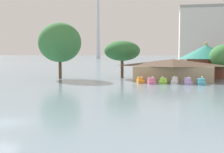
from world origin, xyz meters
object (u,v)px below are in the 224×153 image
object	(u,v)px
pedal_boat_lavender	(188,82)
pedal_boat_cyan	(201,82)
pedal_boat_white	(175,81)
pedal_boat_pink	(151,81)
pedal_boat_orange	(140,81)
shoreline_tree_mid	(122,51)
shoreline_tree_tall_left	(60,42)
green_roof_pavilion	(206,58)
pedal_boat_lime	(163,81)
boathouse	(172,69)
background_building_block	(214,38)

from	to	relation	value
pedal_boat_lavender	pedal_boat_cyan	distance (m)	2.62
pedal_boat_white	pedal_boat_pink	bearing A→B (deg)	-68.67
pedal_boat_orange	pedal_boat_lavender	size ratio (longest dim) A/B	1.17
pedal_boat_lavender	shoreline_tree_mid	bearing A→B (deg)	-139.00
shoreline_tree_mid	shoreline_tree_tall_left	bearing A→B (deg)	-162.04
pedal_boat_orange	green_roof_pavilion	distance (m)	23.02
pedal_boat_white	pedal_boat_cyan	distance (m)	5.29
pedal_boat_pink	pedal_boat_orange	bearing A→B (deg)	-135.36
pedal_boat_lime	green_roof_pavilion	xyz separation A→B (m)	(10.26, 17.60, 4.46)
pedal_boat_cyan	boathouse	xyz separation A→B (m)	(-5.61, 7.11, 2.09)
pedal_boat_lavender	pedal_boat_cyan	xyz separation A→B (m)	(2.62, 0.12, -0.04)
pedal_boat_orange	shoreline_tree_tall_left	xyz separation A→B (m)	(-20.73, 7.65, 8.40)
pedal_boat_pink	shoreline_tree_tall_left	world-z (taller)	shoreline_tree_tall_left
pedal_boat_orange	pedal_boat_lavender	world-z (taller)	pedal_boat_lavender
pedal_boat_lime	shoreline_tree_tall_left	world-z (taller)	shoreline_tree_tall_left
pedal_boat_pink	pedal_boat_white	bearing A→B (deg)	91.79
pedal_boat_pink	pedal_boat_white	world-z (taller)	pedal_boat_white
pedal_boat_lime	pedal_boat_white	size ratio (longest dim) A/B	0.84
pedal_boat_pink	shoreline_tree_mid	size ratio (longest dim) A/B	0.29
green_roof_pavilion	pedal_boat_white	bearing A→B (deg)	-115.12
pedal_boat_orange	pedal_boat_pink	world-z (taller)	pedal_boat_pink
pedal_boat_orange	pedal_boat_lime	bearing A→B (deg)	65.71
pedal_boat_lavender	background_building_block	world-z (taller)	background_building_block
pedal_boat_pink	green_roof_pavilion	size ratio (longest dim) A/B	0.20
pedal_boat_cyan	pedal_boat_lavender	bearing A→B (deg)	-91.05
pedal_boat_lavender	pedal_boat_cyan	world-z (taller)	pedal_boat_cyan
boathouse	shoreline_tree_mid	size ratio (longest dim) A/B	1.97
pedal_boat_lime	background_building_block	distance (m)	62.78
pedal_boat_orange	pedal_boat_cyan	size ratio (longest dim) A/B	1.28
pedal_boat_orange	boathouse	world-z (taller)	boathouse
pedal_boat_pink	green_roof_pavilion	distance (m)	22.68
shoreline_tree_mid	pedal_boat_lavender	bearing A→B (deg)	-41.88
pedal_boat_lime	pedal_boat_cyan	xyz separation A→B (m)	(7.46, -0.59, 0.05)
pedal_boat_lime	green_roof_pavilion	size ratio (longest dim) A/B	0.19
shoreline_tree_tall_left	pedal_boat_white	bearing A→B (deg)	-15.57
shoreline_tree_mid	pedal_boat_cyan	bearing A→B (deg)	-37.26
pedal_boat_cyan	background_building_block	world-z (taller)	background_building_block
pedal_boat_white	shoreline_tree_tall_left	xyz separation A→B (m)	(-27.85, 7.76, 8.33)
pedal_boat_orange	shoreline_tree_mid	xyz separation A→B (m)	(-5.91, 12.46, 6.34)
shoreline_tree_tall_left	pedal_boat_orange	bearing A→B (deg)	-20.26
background_building_block	pedal_boat_lime	bearing A→B (deg)	-106.52
pedal_boat_lime	pedal_boat_pink	bearing A→B (deg)	-70.17
pedal_boat_lime	shoreline_tree_mid	xyz separation A→B (m)	(-10.70, 13.23, 6.37)
green_roof_pavilion	shoreline_tree_tall_left	size ratio (longest dim) A/B	0.99
pedal_boat_pink	boathouse	xyz separation A→B (m)	(4.26, 7.20, 2.10)
pedal_boat_orange	pedal_boat_lavender	distance (m)	9.75
pedal_boat_lime	pedal_boat_white	bearing A→B (deg)	109.76
pedal_boat_pink	shoreline_tree_tall_left	xyz separation A→B (m)	(-23.12, 9.11, 8.40)
pedal_boat_lime	green_roof_pavilion	world-z (taller)	green_roof_pavilion
pedal_boat_lime	boathouse	bearing A→B (deg)	168.03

